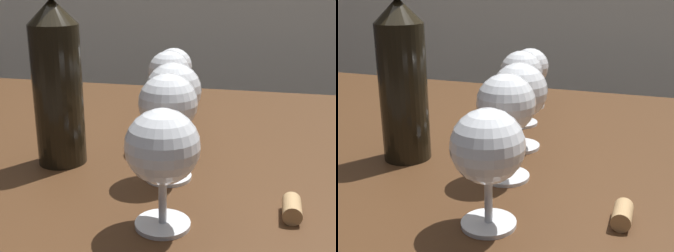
% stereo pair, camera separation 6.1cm
% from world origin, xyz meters
% --- Properties ---
extents(dining_table, '(1.53, 0.76, 0.76)m').
position_xyz_m(dining_table, '(0.00, 0.00, 0.67)').
color(dining_table, '#472B16').
rests_on(dining_table, ground_plane).
extents(wine_glass_cabernet, '(0.08, 0.08, 0.13)m').
position_xyz_m(wine_glass_cabernet, '(-0.05, -0.27, 0.85)').
color(wine_glass_cabernet, white).
rests_on(wine_glass_cabernet, dining_table).
extents(wine_glass_rose, '(0.08, 0.08, 0.14)m').
position_xyz_m(wine_glass_rose, '(-0.07, -0.14, 0.86)').
color(wine_glass_rose, white).
rests_on(wine_glass_rose, dining_table).
extents(wine_glass_merlot, '(0.09, 0.09, 0.14)m').
position_xyz_m(wine_glass_merlot, '(-0.09, -0.03, 0.85)').
color(wine_glass_merlot, white).
rests_on(wine_glass_merlot, dining_table).
extents(wine_glass_empty, '(0.08, 0.08, 0.14)m').
position_xyz_m(wine_glass_empty, '(-0.12, 0.09, 0.86)').
color(wine_glass_empty, white).
rests_on(wine_glass_empty, dining_table).
extents(wine_glass_chardonnay, '(0.08, 0.08, 0.12)m').
position_xyz_m(wine_glass_chardonnay, '(-0.13, 0.21, 0.84)').
color(wine_glass_chardonnay, white).
rests_on(wine_glass_chardonnay, dining_table).
extents(wine_bottle, '(0.07, 0.07, 0.33)m').
position_xyz_m(wine_bottle, '(-0.23, -0.12, 0.89)').
color(wine_bottle, black).
rests_on(wine_bottle, dining_table).
extents(cork, '(0.02, 0.04, 0.02)m').
position_xyz_m(cork, '(0.09, -0.22, 0.77)').
color(cork, tan).
rests_on(cork, dining_table).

